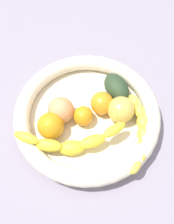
{
  "coord_description": "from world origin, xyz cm",
  "views": [
    {
      "loc": [
        5.08,
        32.11,
        66.39
      ],
      "look_at": [
        0.0,
        0.0,
        7.65
      ],
      "focal_mm": 43.15,
      "sensor_mm": 36.0,
      "label": 1
    }
  ],
  "objects_px": {
    "peach_blush": "(61,110)",
    "avocado_dark": "(116,87)",
    "fruit_bowl": "(87,115)",
    "banana_draped_right": "(71,142)",
    "orange_front": "(83,116)",
    "orange_mid_left": "(51,126)",
    "apple_yellow": "(121,110)",
    "orange_mid_right": "(102,103)",
    "banana_draped_left": "(141,133)"
  },
  "relations": [
    {
      "from": "peach_blush",
      "to": "avocado_dark",
      "type": "xyz_separation_m",
      "value": [
        -0.15,
        -0.05,
        -0.01
      ]
    },
    {
      "from": "avocado_dark",
      "to": "peach_blush",
      "type": "bearing_deg",
      "value": 17.81
    },
    {
      "from": "fruit_bowl",
      "to": "banana_draped_right",
      "type": "height_order",
      "value": "banana_draped_right"
    },
    {
      "from": "orange_front",
      "to": "orange_mid_left",
      "type": "xyz_separation_m",
      "value": [
        0.08,
        0.02,
        0.01
      ]
    },
    {
      "from": "apple_yellow",
      "to": "orange_front",
      "type": "bearing_deg",
      "value": -1.54
    },
    {
      "from": "fruit_bowl",
      "to": "orange_front",
      "type": "height_order",
      "value": "orange_front"
    },
    {
      "from": "banana_draped_right",
      "to": "avocado_dark",
      "type": "height_order",
      "value": "banana_draped_right"
    },
    {
      "from": "fruit_bowl",
      "to": "orange_mid_right",
      "type": "distance_m",
      "value": 0.05
    },
    {
      "from": "fruit_bowl",
      "to": "banana_draped_right",
      "type": "bearing_deg",
      "value": 56.64
    },
    {
      "from": "fruit_bowl",
      "to": "orange_front",
      "type": "bearing_deg",
      "value": 31.98
    },
    {
      "from": "banana_draped_right",
      "to": "orange_front",
      "type": "xyz_separation_m",
      "value": [
        -0.04,
        -0.07,
        -0.01
      ]
    },
    {
      "from": "orange_mid_right",
      "to": "apple_yellow",
      "type": "xyz_separation_m",
      "value": [
        -0.04,
        0.03,
        0.0
      ]
    },
    {
      "from": "fruit_bowl",
      "to": "peach_blush",
      "type": "xyz_separation_m",
      "value": [
        0.06,
        -0.01,
        0.02
      ]
    },
    {
      "from": "apple_yellow",
      "to": "avocado_dark",
      "type": "xyz_separation_m",
      "value": [
        -0.0,
        -0.07,
        -0.01
      ]
    },
    {
      "from": "orange_mid_left",
      "to": "fruit_bowl",
      "type": "bearing_deg",
      "value": -164.85
    },
    {
      "from": "banana_draped_left",
      "to": "peach_blush",
      "type": "xyz_separation_m",
      "value": [
        0.18,
        -0.09,
        0.01
      ]
    },
    {
      "from": "orange_mid_left",
      "to": "avocado_dark",
      "type": "xyz_separation_m",
      "value": [
        -0.18,
        -0.09,
        -0.01
      ]
    },
    {
      "from": "orange_front",
      "to": "peach_blush",
      "type": "distance_m",
      "value": 0.06
    },
    {
      "from": "orange_mid_right",
      "to": "avocado_dark",
      "type": "relative_size",
      "value": 0.67
    },
    {
      "from": "banana_draped_left",
      "to": "banana_draped_right",
      "type": "bearing_deg",
      "value": 0.09
    },
    {
      "from": "orange_front",
      "to": "orange_mid_right",
      "type": "xyz_separation_m",
      "value": [
        -0.05,
        -0.03,
        0.0
      ]
    },
    {
      "from": "orange_mid_right",
      "to": "avocado_dark",
      "type": "bearing_deg",
      "value": -137.53
    },
    {
      "from": "peach_blush",
      "to": "orange_mid_left",
      "type": "bearing_deg",
      "value": 53.35
    },
    {
      "from": "banana_draped_right",
      "to": "orange_mid_right",
      "type": "bearing_deg",
      "value": -133.86
    },
    {
      "from": "banana_draped_left",
      "to": "banana_draped_right",
      "type": "height_order",
      "value": "banana_draped_right"
    },
    {
      "from": "apple_yellow",
      "to": "orange_mid_right",
      "type": "bearing_deg",
      "value": -33.95
    },
    {
      "from": "orange_front",
      "to": "apple_yellow",
      "type": "relative_size",
      "value": 0.74
    },
    {
      "from": "orange_front",
      "to": "orange_mid_right",
      "type": "relative_size",
      "value": 0.85
    },
    {
      "from": "orange_front",
      "to": "orange_mid_right",
      "type": "height_order",
      "value": "orange_mid_right"
    },
    {
      "from": "fruit_bowl",
      "to": "avocado_dark",
      "type": "relative_size",
      "value": 4.19
    },
    {
      "from": "avocado_dark",
      "to": "fruit_bowl",
      "type": "bearing_deg",
      "value": 35.31
    },
    {
      "from": "fruit_bowl",
      "to": "avocado_dark",
      "type": "distance_m",
      "value": 0.11
    },
    {
      "from": "orange_mid_left",
      "to": "banana_draped_right",
      "type": "bearing_deg",
      "value": 131.18
    },
    {
      "from": "banana_draped_right",
      "to": "avocado_dark",
      "type": "relative_size",
      "value": 3.08
    },
    {
      "from": "banana_draped_left",
      "to": "orange_mid_right",
      "type": "xyz_separation_m",
      "value": [
        0.08,
        -0.09,
        0.01
      ]
    },
    {
      "from": "fruit_bowl",
      "to": "orange_mid_right",
      "type": "xyz_separation_m",
      "value": [
        -0.04,
        -0.02,
        0.02
      ]
    },
    {
      "from": "fruit_bowl",
      "to": "peach_blush",
      "type": "bearing_deg",
      "value": -12.22
    },
    {
      "from": "orange_front",
      "to": "banana_draped_left",
      "type": "bearing_deg",
      "value": 152.64
    },
    {
      "from": "peach_blush",
      "to": "orange_mid_right",
      "type": "bearing_deg",
      "value": -176.83
    },
    {
      "from": "orange_front",
      "to": "avocado_dark",
      "type": "relative_size",
      "value": 0.57
    },
    {
      "from": "banana_draped_left",
      "to": "orange_mid_left",
      "type": "height_order",
      "value": "orange_mid_left"
    },
    {
      "from": "banana_draped_left",
      "to": "orange_mid_left",
      "type": "bearing_deg",
      "value": -13.05
    },
    {
      "from": "banana_draped_left",
      "to": "apple_yellow",
      "type": "bearing_deg",
      "value": -61.04
    },
    {
      "from": "orange_mid_left",
      "to": "peach_blush",
      "type": "relative_size",
      "value": 0.99
    },
    {
      "from": "fruit_bowl",
      "to": "apple_yellow",
      "type": "bearing_deg",
      "value": 173.77
    },
    {
      "from": "banana_draped_right",
      "to": "orange_mid_left",
      "type": "distance_m",
      "value": 0.07
    },
    {
      "from": "peach_blush",
      "to": "apple_yellow",
      "type": "bearing_deg",
      "value": 171.17
    },
    {
      "from": "banana_draped_right",
      "to": "apple_yellow",
      "type": "bearing_deg",
      "value": -153.85
    },
    {
      "from": "peach_blush",
      "to": "avocado_dark",
      "type": "distance_m",
      "value": 0.16
    },
    {
      "from": "orange_mid_left",
      "to": "orange_mid_right",
      "type": "distance_m",
      "value": 0.14
    }
  ]
}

